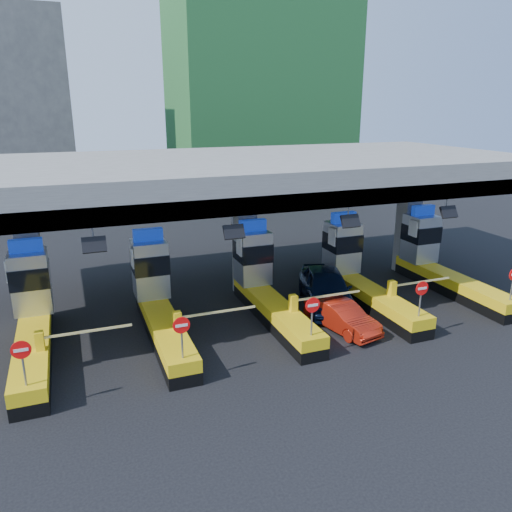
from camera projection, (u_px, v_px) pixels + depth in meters
name	position (u px, v px, depth m)	size (l,w,h in m)	color
ground	(266.00, 314.00, 23.48)	(120.00, 120.00, 0.00)	black
toll_canopy	(245.00, 176.00, 24.26)	(28.00, 12.09, 7.00)	slate
toll_lane_far_left	(32.00, 315.00, 19.92)	(4.43, 8.00, 4.16)	black
toll_lane_left	(157.00, 298.00, 21.62)	(4.43, 8.00, 4.16)	black
toll_lane_center	(264.00, 284.00, 23.33)	(4.43, 8.00, 4.16)	black
toll_lane_right	(357.00, 272.00, 25.03)	(4.43, 8.00, 4.16)	black
toll_lane_far_right	(437.00, 261.00, 26.73)	(4.43, 8.00, 4.16)	black
bg_building_scaffold	(259.00, 59.00, 52.07)	(18.00, 12.00, 28.00)	#1E5926
van	(326.00, 288.00, 24.14)	(2.19, 5.46, 1.86)	black
red_car	(342.00, 317.00, 21.67)	(1.32, 3.77, 1.24)	#AB1D0D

